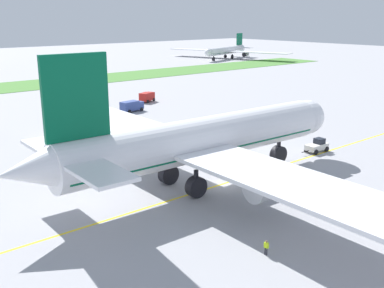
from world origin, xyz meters
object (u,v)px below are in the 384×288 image
(ground_crew_wingwalker_port, at_px, (359,193))
(ground_crew_wingwalker_starboard, at_px, (266,246))
(pushback_tug, at_px, (317,146))
(service_truck_catering_van, at_px, (132,106))
(ground_crew_marshaller_front, at_px, (264,167))
(parked_airliner_far_centre, at_px, (227,50))
(airliner_foreground, at_px, (197,141))
(service_truck_fuel_bowser, at_px, (147,97))

(ground_crew_wingwalker_port, bearing_deg, ground_crew_wingwalker_starboard, -175.39)
(pushback_tug, height_order, service_truck_catering_van, service_truck_catering_van)
(ground_crew_marshaller_front, height_order, parked_airliner_far_centre, parked_airliner_far_centre)
(ground_crew_wingwalker_port, relative_size, service_truck_catering_van, 0.28)
(ground_crew_wingwalker_starboard, relative_size, parked_airliner_far_centre, 0.02)
(airliner_foreground, relative_size, service_truck_fuel_bowser, 16.02)
(ground_crew_wingwalker_starboard, height_order, service_truck_catering_van, service_truck_catering_van)
(pushback_tug, distance_m, service_truck_fuel_bowser, 57.91)
(ground_crew_wingwalker_port, bearing_deg, service_truck_fuel_bowser, 75.86)
(service_truck_fuel_bowser, bearing_deg, ground_crew_wingwalker_port, -104.14)
(pushback_tug, height_order, ground_crew_wingwalker_port, pushback_tug)
(parked_airliner_far_centre, bearing_deg, ground_crew_wingwalker_starboard, -133.02)
(airliner_foreground, xyz_separation_m, ground_crew_wingwalker_port, (12.15, -17.20, -5.32))
(service_truck_catering_van, xyz_separation_m, parked_airliner_far_centre, (116.46, 87.25, 2.95))
(pushback_tug, relative_size, service_truck_catering_van, 0.99)
(ground_crew_wingwalker_starboard, distance_m, service_truck_catering_van, 72.81)
(service_truck_fuel_bowser, distance_m, parked_airliner_far_centre, 132.27)
(ground_crew_marshaller_front, relative_size, ground_crew_wingwalker_starboard, 1.09)
(ground_crew_marshaller_front, bearing_deg, pushback_tug, 6.74)
(airliner_foreground, height_order, pushback_tug, airliner_foreground)
(service_truck_catering_van, bearing_deg, parked_airliner_far_centre, 36.84)
(ground_crew_wingwalker_port, distance_m, service_truck_fuel_bowser, 76.52)
(ground_crew_marshaller_front, relative_size, service_truck_catering_van, 0.28)
(service_truck_catering_van, height_order, parked_airliner_far_centre, parked_airliner_far_centre)
(pushback_tug, distance_m, ground_crew_wingwalker_starboard, 38.12)
(service_truck_catering_van, bearing_deg, pushback_tug, -83.25)
(ground_crew_wingwalker_starboard, relative_size, service_truck_catering_van, 0.25)
(service_truck_fuel_bowser, bearing_deg, ground_crew_marshaller_front, -108.58)
(ground_crew_marshaller_front, xyz_separation_m, ground_crew_wingwalker_starboard, (-18.01, -16.18, -0.08))
(ground_crew_wingwalker_port, height_order, ground_crew_marshaller_front, ground_crew_wingwalker_port)
(airliner_foreground, relative_size, ground_crew_marshaller_front, 47.65)
(ground_crew_marshaller_front, distance_m, service_truck_catering_van, 52.05)
(ground_crew_wingwalker_starboard, xyz_separation_m, service_truck_fuel_bowser, (38.03, 75.76, 0.50))
(service_truck_fuel_bowser, xyz_separation_m, service_truck_catering_van, (-10.27, -8.45, 0.01))
(service_truck_catering_van, bearing_deg, ground_crew_marshaller_front, -100.79)
(ground_crew_wingwalker_port, xyz_separation_m, ground_crew_marshaller_front, (-1.32, 14.62, -0.02))
(ground_crew_wingwalker_port, height_order, parked_airliner_far_centre, parked_airliner_far_centre)
(pushback_tug, xyz_separation_m, ground_crew_marshaller_front, (-15.58, -1.84, -0.01))
(airliner_foreground, bearing_deg, service_truck_catering_van, 67.03)
(pushback_tug, relative_size, ground_crew_wingwalker_port, 3.52)
(service_truck_catering_van, bearing_deg, airliner_foreground, -112.97)
(ground_crew_wingwalker_starboard, bearing_deg, airliner_foreground, 69.06)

